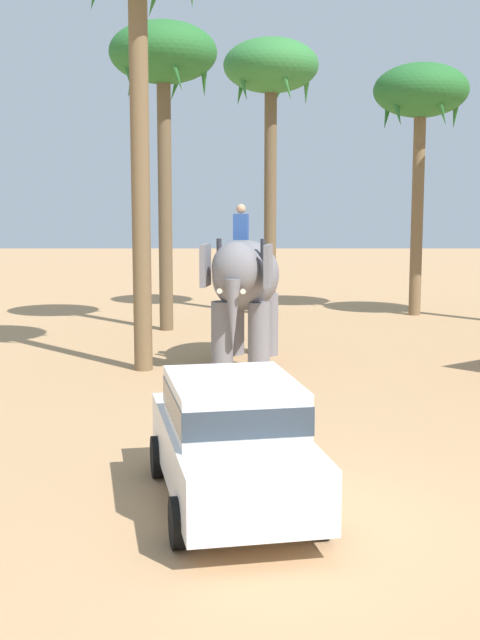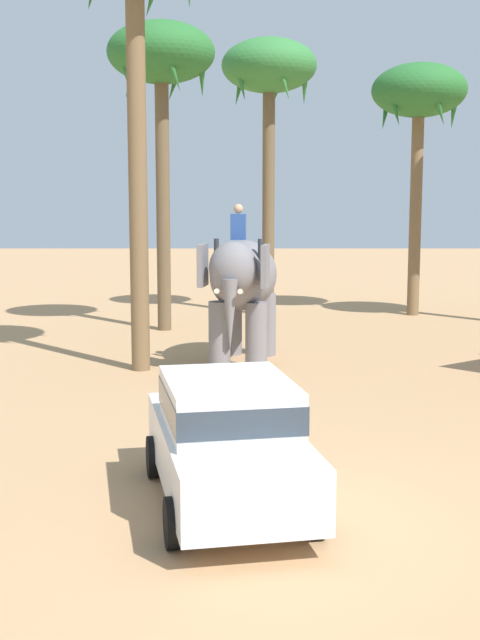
% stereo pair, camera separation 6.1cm
% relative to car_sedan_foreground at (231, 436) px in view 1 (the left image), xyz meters
% --- Properties ---
extents(ground_plane, '(120.00, 120.00, 0.00)m').
position_rel_car_sedan_foreground_xyz_m(ground_plane, '(0.61, -0.68, -0.93)').
color(ground_plane, tan).
extents(car_sedan_foreground, '(2.44, 4.35, 1.70)m').
position_rel_car_sedan_foreground_xyz_m(car_sedan_foreground, '(0.00, 0.00, 0.00)').
color(car_sedan_foreground, white).
rests_on(car_sedan_foreground, ground).
extents(elephant_with_mahout, '(2.08, 3.98, 3.88)m').
position_rel_car_sedan_foreground_xyz_m(elephant_with_mahout, '(0.22, 9.64, 1.06)').
color(elephant_with_mahout, slate).
rests_on(elephant_with_mahout, ground).
extents(palm_tree_left_of_road, '(3.20, 3.20, 9.34)m').
position_rel_car_sedan_foreground_xyz_m(palm_tree_left_of_road, '(1.14, 18.38, 7.19)').
color(palm_tree_left_of_road, brown).
rests_on(palm_tree_left_of_road, ground).
extents(palm_tree_far_back, '(3.20, 3.20, 9.19)m').
position_rel_car_sedan_foreground_xyz_m(palm_tree_far_back, '(-2.16, 15.01, 7.05)').
color(palm_tree_far_back, brown).
rests_on(palm_tree_far_back, ground).
extents(palm_tree_leaning_seaward, '(3.20, 3.20, 8.54)m').
position_rel_car_sedan_foreground_xyz_m(palm_tree_leaning_seaward, '(6.20, 18.43, 6.45)').
color(palm_tree_leaning_seaward, brown).
rests_on(palm_tree_leaning_seaward, ground).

